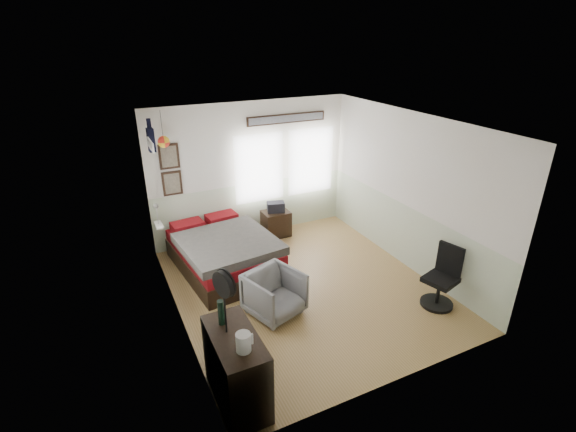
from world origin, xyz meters
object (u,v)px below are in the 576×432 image
at_px(armchair, 274,294).
at_px(dresser, 236,368).
at_px(nightstand, 276,223).
at_px(task_chair, 442,282).
at_px(bed, 224,252).

bearing_deg(armchair, dresser, -147.83).
height_order(nightstand, task_chair, task_chair).
height_order(armchair, task_chair, task_chair).
xyz_separation_m(armchair, task_chair, (2.38, -0.89, 0.06)).
bearing_deg(nightstand, task_chair, -68.43).
relative_size(dresser, task_chair, 1.02).
xyz_separation_m(bed, nightstand, (1.37, 0.81, -0.06)).
height_order(dresser, nightstand, dresser).
height_order(armchair, nightstand, armchair).
bearing_deg(dresser, bed, 75.03).
bearing_deg(nightstand, bed, -149.25).
bearing_deg(dresser, task_chair, 6.39).
xyz_separation_m(bed, task_chair, (2.66, -2.44, 0.08)).
relative_size(dresser, armchair, 1.34).
height_order(bed, armchair, armchair).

